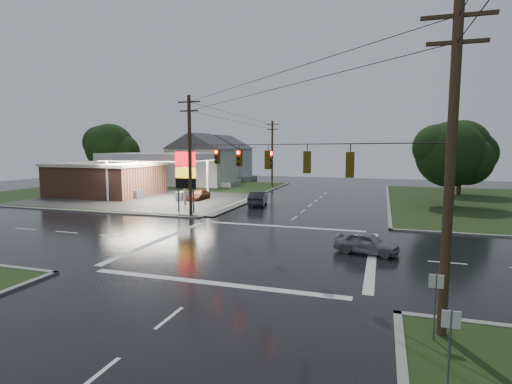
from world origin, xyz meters
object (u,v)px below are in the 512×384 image
(utility_pole_nw, at_px, (190,154))
(tree_ne_near, at_px, (451,155))
(pylon_sign, at_px, (186,172))
(utility_pole_n, at_px, (272,152))
(car_pump, at_px, (198,195))
(car_north, at_px, (258,198))
(gas_station, at_px, (114,176))
(tree_ne_far, at_px, (462,148))
(house_far, at_px, (224,157))
(house_near, at_px, (201,159))
(tree_nw_behind, at_px, (111,148))
(utility_pole_se, at_px, (450,167))
(car_crossing, at_px, (367,243))

(utility_pole_nw, relative_size, tree_ne_near, 1.22)
(pylon_sign, distance_m, utility_pole_n, 27.56)
(tree_ne_near, relative_size, car_pump, 2.12)
(pylon_sign, xyz_separation_m, car_north, (5.05, 7.01, -3.23))
(gas_station, distance_m, tree_ne_far, 45.29)
(utility_pole_n, distance_m, car_north, 21.40)
(gas_station, distance_m, utility_pole_nw, 19.38)
(house_far, xyz_separation_m, tree_ne_near, (36.09, -26.01, 1.16))
(utility_pole_n, distance_m, house_near, 11.67)
(car_north, bearing_deg, house_near, -60.11)
(gas_station, bearing_deg, tree_ne_near, 3.30)
(house_near, xyz_separation_m, tree_ne_near, (35.09, -14.01, 1.16))
(gas_station, height_order, tree_nw_behind, tree_nw_behind)
(utility_pole_se, relative_size, house_near, 1.00)
(tree_ne_near, bearing_deg, car_crossing, -109.36)
(tree_ne_near, relative_size, car_north, 1.90)
(utility_pole_se, xyz_separation_m, utility_pole_n, (-19.00, 47.50, -0.25))
(car_pump, bearing_deg, house_near, 113.56)
(house_far, bearing_deg, pylon_sign, -73.02)
(car_north, xyz_separation_m, car_crossing, (12.10, -16.85, -0.13))
(utility_pole_nw, distance_m, tree_ne_near, 26.74)
(utility_pole_n, height_order, house_near, utility_pole_n)
(utility_pole_nw, xyz_separation_m, car_north, (4.05, 8.01, -4.94))
(house_near, xyz_separation_m, tree_nw_behind, (-12.89, -6.01, 1.77))
(house_far, bearing_deg, gas_station, -97.50)
(car_crossing, bearing_deg, pylon_sign, 71.93)
(utility_pole_n, bearing_deg, utility_pole_se, -68.20)
(utility_pole_nw, height_order, car_pump, utility_pole_nw)
(utility_pole_se, relative_size, tree_ne_far, 1.12)
(car_pump, bearing_deg, car_north, -13.19)
(house_near, bearing_deg, utility_pole_n, 9.91)
(house_near, height_order, tree_ne_far, tree_ne_far)
(utility_pole_nw, bearing_deg, tree_ne_far, 42.59)
(utility_pole_se, bearing_deg, utility_pole_nw, 135.00)
(gas_station, bearing_deg, utility_pole_nw, -32.23)
(pylon_sign, height_order, utility_pole_nw, utility_pole_nw)
(utility_pole_se, xyz_separation_m, car_north, (-14.95, 27.01, -4.94))
(pylon_sign, height_order, house_near, house_near)
(pylon_sign, height_order, utility_pole_n, utility_pole_n)
(utility_pole_se, bearing_deg, car_pump, 128.58)
(house_far, bearing_deg, car_crossing, -58.86)
(tree_nw_behind, distance_m, car_north, 31.48)
(pylon_sign, relative_size, utility_pole_nw, 0.55)
(utility_pole_se, distance_m, house_near, 54.77)
(house_near, bearing_deg, tree_nw_behind, -155.02)
(car_pump, bearing_deg, utility_pole_se, -51.95)
(pylon_sign, relative_size, tree_ne_far, 0.61)
(gas_station, xyz_separation_m, house_near, (4.73, 16.30, 1.86))
(utility_pole_se, distance_m, tree_ne_far, 44.16)
(utility_pole_n, xyz_separation_m, car_north, (4.05, -20.49, -4.69))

